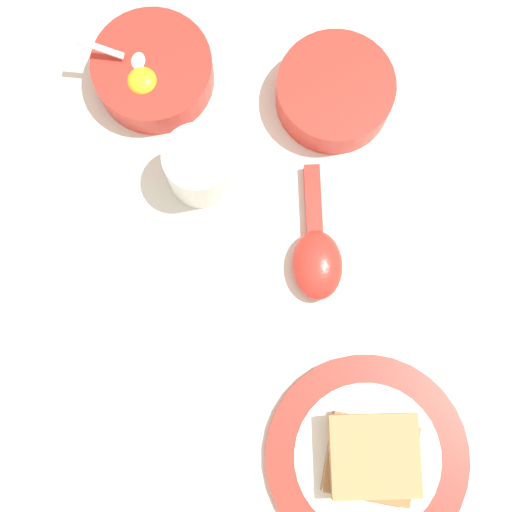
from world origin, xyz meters
name	(u,v)px	position (x,y,z in m)	size (l,w,h in m)	color
ground_plane	(249,289)	(0.00, 0.00, 0.00)	(3.00, 3.00, 0.00)	silver
egg_bowl	(153,71)	(0.23, 0.13, 0.02)	(0.14, 0.15, 0.07)	red
toast_plate	(367,457)	(-0.17, -0.14, 0.01)	(0.21, 0.21, 0.01)	red
toast_sandwich	(373,457)	(-0.16, -0.14, 0.03)	(0.10, 0.10, 0.04)	#9E7042
soup_spoon	(317,256)	(0.04, -0.07, 0.02)	(0.16, 0.06, 0.03)	red
congee_bowl	(335,92)	(0.23, -0.08, 0.02)	(0.13, 0.13, 0.04)	red
drinking_cup	(199,166)	(0.12, 0.07, 0.04)	(0.07, 0.07, 0.08)	silver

